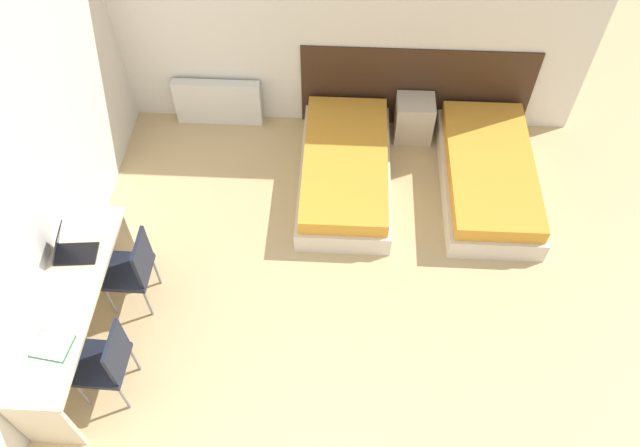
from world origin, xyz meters
TOP-DOWN VIEW (x-y plane):
  - wall_back at (0.00, 4.48)m, footprint 5.58×0.05m
  - wall_left at (-2.31, 2.23)m, footprint 0.05×5.45m
  - headboard_panel at (0.98, 4.44)m, footprint 2.58×0.03m
  - bed_near_window at (0.22, 3.45)m, footprint 0.96×1.91m
  - bed_near_door at (1.74, 3.45)m, footprint 0.96×1.91m
  - nightstand at (0.98, 4.22)m, footprint 0.42×0.36m
  - radiator at (-1.27, 4.36)m, footprint 1.00×0.12m
  - desk at (-2.03, 1.45)m, footprint 0.51×1.91m
  - chair_near_laptop at (-1.63, 1.90)m, footprint 0.41×0.41m
  - chair_near_notebook at (-1.63, 1.01)m, footprint 0.42×0.42m
  - laptop at (-2.10, 1.86)m, footprint 0.37×0.26m
  - open_notebook at (-2.00, 1.00)m, footprint 0.32×0.27m

SIDE VIEW (x-z plane):
  - bed_near_window at x=0.22m, z-range -0.01..0.41m
  - bed_near_door at x=1.74m, z-range -0.01..0.41m
  - nightstand at x=0.98m, z-range 0.00..0.52m
  - radiator at x=-1.27m, z-range 0.00..0.57m
  - chair_near_laptop at x=-1.63m, z-range 0.06..0.96m
  - chair_near_notebook at x=-1.63m, z-range 0.06..0.96m
  - headboard_panel at x=0.98m, z-range 0.00..1.04m
  - desk at x=-2.03m, z-range 0.20..0.94m
  - open_notebook at x=-2.00m, z-range 0.73..0.75m
  - laptop at x=-2.10m, z-range 0.63..0.97m
  - wall_back at x=0.00m, z-range 0.00..2.70m
  - wall_left at x=-2.31m, z-range 0.00..2.70m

